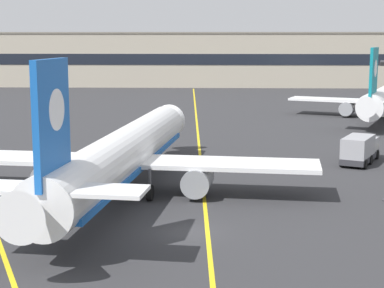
# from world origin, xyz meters

# --- Properties ---
(ground_plane) EXTENTS (400.00, 400.00, 0.00)m
(ground_plane) POSITION_xyz_m (0.00, 0.00, 0.00)
(ground_plane) COLOR #2D2D30
(taxiway_centreline) EXTENTS (8.19, 179.84, 0.01)m
(taxiway_centreline) POSITION_xyz_m (0.00, 30.00, 0.00)
(taxiway_centreline) COLOR yellow
(taxiway_centreline) RESTS_ON ground
(airliner_foreground) EXTENTS (32.33, 41.51, 11.65)m
(airliner_foreground) POSITION_xyz_m (-5.75, 10.20, 3.37)
(airliner_foreground) COLOR white
(airliner_foreground) RESTS_ON ground
(service_truck_catering_grey) EXTENTS (5.43, 7.89, 2.90)m
(service_truck_catering_grey) POSITION_xyz_m (16.73, 24.11, 1.48)
(service_truck_catering_grey) COLOR #2D2D33
(service_truck_catering_grey) RESTS_ON ground
(safety_cone_by_nose_gear) EXTENTS (0.44, 0.44, 0.55)m
(safety_cone_by_nose_gear) POSITION_xyz_m (-5.39, 27.01, 0.26)
(safety_cone_by_nose_gear) COLOR orange
(safety_cone_by_nose_gear) RESTS_ON ground
(terminal_building) EXTENTS (145.29, 12.40, 14.34)m
(terminal_building) POSITION_xyz_m (2.33, 128.59, 7.18)
(terminal_building) COLOR #B2A893
(terminal_building) RESTS_ON ground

